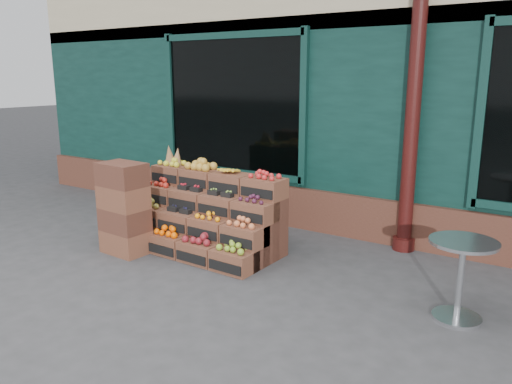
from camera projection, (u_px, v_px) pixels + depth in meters
The scene contains 6 objects.
ground at pixel (236, 282), 5.44m from camera, with size 60.00×60.00×0.00m, color #39393B.
shop_facade at pixel (398, 64), 9.05m from camera, with size 12.00×6.24×4.80m.
crate_display at pixel (205, 219), 6.44m from camera, with size 2.05×1.04×1.27m.
spare_crates at pixel (124, 208), 6.24m from camera, with size 0.60×0.43×1.16m.
bistro_table at pixel (461, 271), 4.52m from camera, with size 0.61×0.61×0.76m.
shopkeeper at pixel (230, 145), 8.48m from camera, with size 0.76×0.50×2.09m, color #1C6434.
Camera 1 is at (2.96, -4.12, 2.21)m, focal length 35.00 mm.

